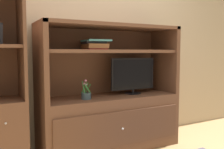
{
  "coord_description": "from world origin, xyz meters",
  "views": [
    {
      "loc": [
        -1.33,
        -2.15,
        1.13
      ],
      "look_at": [
        0.0,
        0.35,
        0.88
      ],
      "focal_mm": 40.41,
      "sensor_mm": 36.0,
      "label": 1
    }
  ],
  "objects_px": {
    "potted_plant": "(86,95)",
    "bookshelf_tall": "(3,108)",
    "tv_monitor": "(133,75)",
    "media_console": "(110,109)",
    "magazine_stack": "(95,45)"
  },
  "relations": [
    {
      "from": "potted_plant",
      "to": "bookshelf_tall",
      "type": "height_order",
      "value": "bookshelf_tall"
    },
    {
      "from": "tv_monitor",
      "to": "potted_plant",
      "type": "xyz_separation_m",
      "value": [
        -0.64,
        -0.07,
        -0.18
      ]
    },
    {
      "from": "potted_plant",
      "to": "bookshelf_tall",
      "type": "relative_size",
      "value": 0.12
    },
    {
      "from": "media_console",
      "to": "bookshelf_tall",
      "type": "distance_m",
      "value": 1.15
    },
    {
      "from": "media_console",
      "to": "potted_plant",
      "type": "distance_m",
      "value": 0.39
    },
    {
      "from": "bookshelf_tall",
      "to": "tv_monitor",
      "type": "bearing_deg",
      "value": -0.64
    },
    {
      "from": "tv_monitor",
      "to": "magazine_stack",
      "type": "height_order",
      "value": "magazine_stack"
    },
    {
      "from": "potted_plant",
      "to": "bookshelf_tall",
      "type": "distance_m",
      "value": 0.82
    },
    {
      "from": "media_console",
      "to": "tv_monitor",
      "type": "distance_m",
      "value": 0.49
    },
    {
      "from": "media_console",
      "to": "bookshelf_tall",
      "type": "bearing_deg",
      "value": 179.81
    },
    {
      "from": "tv_monitor",
      "to": "bookshelf_tall",
      "type": "bearing_deg",
      "value": 179.36
    },
    {
      "from": "tv_monitor",
      "to": "magazine_stack",
      "type": "xyz_separation_m",
      "value": [
        -0.5,
        0.01,
        0.36
      ]
    },
    {
      "from": "media_console",
      "to": "magazine_stack",
      "type": "relative_size",
      "value": 4.41
    },
    {
      "from": "tv_monitor",
      "to": "potted_plant",
      "type": "bearing_deg",
      "value": -173.91
    },
    {
      "from": "media_console",
      "to": "tv_monitor",
      "type": "xyz_separation_m",
      "value": [
        0.31,
        -0.01,
        0.38
      ]
    }
  ]
}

